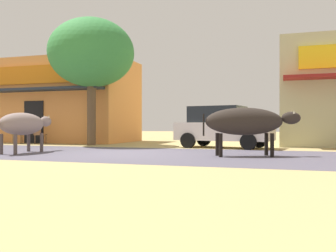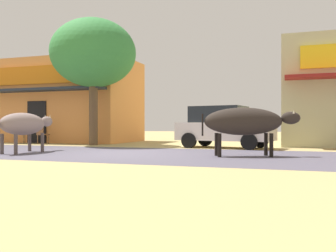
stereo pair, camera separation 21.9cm
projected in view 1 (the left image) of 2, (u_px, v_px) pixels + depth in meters
ground at (122, 153)px, 11.63m from camera, size 80.00×80.00×0.00m
asphalt_road at (122, 153)px, 11.63m from camera, size 72.00×5.75×0.00m
storefront_left_cafe at (54, 102)px, 20.40m from camera, size 8.78×5.09×4.37m
roadside_tree at (91, 53)px, 16.48m from camera, size 3.83×3.83×5.67m
parked_hatchback_car at (222, 127)px, 14.56m from camera, size 3.91×2.29×1.64m
cow_near_brown at (24, 124)px, 11.85m from camera, size 0.79×2.62×1.30m
cow_far_dark at (246, 122)px, 10.57m from camera, size 2.78×1.47×1.40m
cafe_chair_near_tree at (19, 133)px, 17.63m from camera, size 0.60×0.60×0.92m
cafe_chair_by_doorway at (39, 133)px, 17.38m from camera, size 0.50×0.50×0.92m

